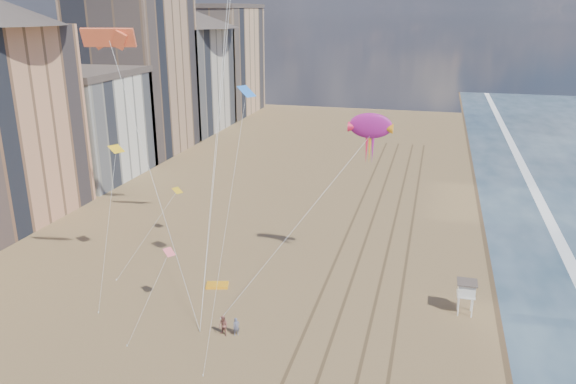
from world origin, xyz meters
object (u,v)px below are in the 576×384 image
Objects in this scene: grounded_kite at (217,285)px; kite_flyer_a at (236,327)px; kite_flyer_b at (223,326)px; show_kite at (370,126)px; lifeguard_stand at (467,289)px.

kite_flyer_a is at bearing -73.36° from grounded_kite.
kite_flyer_a is 0.89× the size of kite_flyer_b.
kite_flyer_b is at bearing -126.06° from show_kite.
show_kite reaches higher than grounded_kite.
kite_flyer_a reaches higher than grounded_kite.
lifeguard_stand is at bearing 47.28° from kite_flyer_b.
lifeguard_stand is 20.37m from kite_flyer_a.
kite_flyer_b is (3.73, -7.94, 0.76)m from grounded_kite.
show_kite is 13.65× the size of kite_flyer_a.
kite_flyer_b is at bearing -80.06° from grounded_kite.
grounded_kite is (-23.19, -0.87, -2.29)m from lifeguard_stand.
lifeguard_stand is at bearing -13.08° from grounded_kite.
lifeguard_stand is 1.77× the size of kite_flyer_b.
lifeguard_stand is at bearing -14.90° from kite_flyer_a.
show_kite reaches higher than lifeguard_stand.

